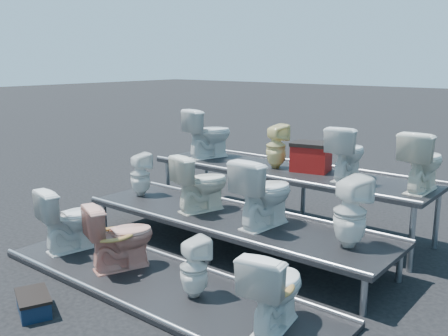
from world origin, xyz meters
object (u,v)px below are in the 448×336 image
Objects in this scene: toilet_11 at (422,161)px; red_crate at (311,158)px; toilet_8 at (209,133)px; toilet_3 at (274,288)px; toilet_7 at (350,212)px; toilet_6 at (264,192)px; toilet_2 at (194,267)px; toilet_5 at (201,183)px; toilet_1 at (120,236)px; toilet_4 at (140,174)px; toilet_9 at (276,146)px; toilet_10 at (347,153)px; toilet_0 at (72,218)px; step_stool at (34,305)px.

toilet_11 reaches higher than red_crate.
toilet_8 is at bearing 172.08° from red_crate.
toilet_3 is 1.36m from toilet_7.
toilet_6 is 1.64× the size of red_crate.
toilet_5 is (-1.04, 1.30, 0.47)m from toilet_2.
toilet_1 is 1.23× the size of toilet_4.
toilet_7 is 1.39m from toilet_11.
toilet_4 is at bearing -28.46° from toilet_1.
toilet_1 is 1.73m from toilet_4.
toilet_6 is 1.50m from toilet_9.
toilet_5 is 1.97m from toilet_10.
toilet_6 is at bearing -168.95° from toilet_4.
toilet_9 is at bearing -15.53° from toilet_7.
toilet_4 is 2.03m from toilet_9.
toilet_0 is 2.44m from toilet_6.
toilet_0 reaches higher than toilet_2.
toilet_5 is (1.19, 0.00, 0.06)m from toilet_4.
toilet_11 reaches higher than toilet_9.
toilet_7 is 1.52× the size of red_crate.
toilet_1 is at bearing 116.65° from step_stool.
toilet_11 is 1.63× the size of step_stool.
step_stool is at bearing 63.49° from toilet_2.
toilet_11 reaches higher than toilet_3.
toilet_7 reaches higher than toilet_2.
toilet_1 is at bearing 54.88° from toilet_10.
toilet_10 is (2.45, 2.60, 0.75)m from toilet_0.
red_crate is (0.82, 1.44, 0.20)m from toilet_5.
toilet_0 is at bearing 68.08° from toilet_5.
toilet_1 is at bearing 141.30° from toilet_4.
toilet_11 is 1.45× the size of red_crate.
toilet_3 is 0.97× the size of toilet_8.
toilet_7 is (1.06, 1.30, 0.47)m from toilet_2.
toilet_6 is at bearing 20.56° from toilet_7.
toilet_7 is at bearing -128.05° from toilet_1.
toilet_0 is 1.10× the size of toilet_11.
toilet_0 is 2.72m from toilet_8.
toilet_7 is 1.51m from toilet_10.
toilet_2 is 0.97× the size of toilet_9.
red_crate reaches higher than toilet_3.
toilet_4 is 0.98× the size of toilet_9.
toilet_1 is 1.75m from toilet_6.
toilet_10 is at bearing -86.57° from toilet_3.
toilet_9 is (-0.68, 1.30, 0.31)m from toilet_6.
toilet_6 reaches higher than toilet_0.
toilet_0 is at bearing 21.29° from toilet_1.
toilet_9 is (1.51, 1.30, 0.41)m from toilet_4.
toilet_11 is at bearing -17.46° from red_crate.
red_crate is (-1.19, 2.74, 0.60)m from toilet_3.
toilet_7 reaches higher than toilet_1.
step_stool is at bearing 120.52° from toilet_8.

